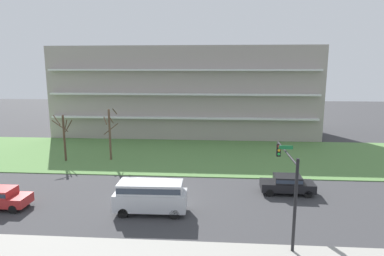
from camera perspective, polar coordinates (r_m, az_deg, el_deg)
name	(u,v)px	position (r m, az deg, el deg)	size (l,w,h in m)	color
ground	(155,202)	(26.63, -6.56, -12.68)	(160.00, 160.00, 0.00)	#38383A
grass_lawn_strip	(176,155)	(39.71, -2.85, -4.66)	(80.00, 16.00, 0.08)	#547F42
apartment_building	(186,91)	(52.49, -1.05, 6.51)	(39.57, 13.20, 13.47)	#9E938C
tree_far_left	(64,135)	(39.08, -21.47, -1.21)	(2.00, 2.01, 5.30)	#4C3828
tree_left	(110,133)	(37.94, -14.14, -0.80)	(1.73, 1.70, 6.07)	brown
sedan_black_near_left	(287,184)	(28.87, 16.32, -9.31)	(4.44, 1.89, 1.57)	black
van_silver_center_left	(151,195)	(24.26, -7.25, -11.51)	(5.24, 2.11, 2.36)	#B7BABF
traffic_signal_mast	(288,176)	(21.07, 16.44, -8.10)	(0.90, 5.75, 5.62)	black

